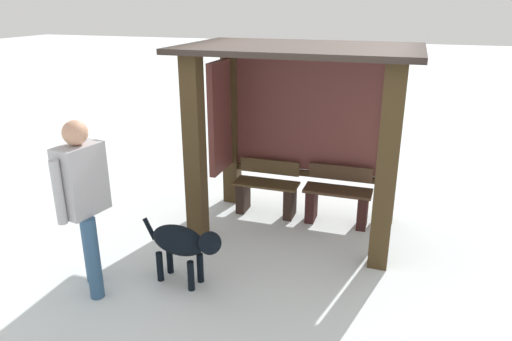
# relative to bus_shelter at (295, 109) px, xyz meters

# --- Properties ---
(ground_plane) EXTENTS (60.00, 60.00, 0.00)m
(ground_plane) POSITION_rel_bus_shelter_xyz_m (0.08, -0.16, -1.55)
(ground_plane) COLOR white
(bus_shelter) EXTENTS (2.75, 1.75, 2.33)m
(bus_shelter) POSITION_rel_bus_shelter_xyz_m (0.00, 0.00, 0.00)
(bus_shelter) COLOR #402F19
(bus_shelter) RESTS_ON ground
(bench_left_inside) EXTENTS (0.88, 0.36, 0.74)m
(bench_left_inside) POSITION_rel_bus_shelter_xyz_m (-0.41, 0.17, -1.22)
(bench_left_inside) COLOR #513D24
(bench_left_inside) RESTS_ON ground
(bench_center_inside) EXTENTS (0.88, 0.35, 0.77)m
(bench_center_inside) POSITION_rel_bus_shelter_xyz_m (0.57, 0.17, -1.21)
(bench_center_inside) COLOR #442F1F
(bench_center_inside) RESTS_ON ground
(person_walking) EXTENTS (0.38, 0.65, 1.79)m
(person_walking) POSITION_rel_bus_shelter_xyz_m (-1.56, -2.15, -0.49)
(person_walking) COLOR #B6B4BA
(person_walking) RESTS_ON ground
(dog) EXTENTS (0.95, 0.37, 0.67)m
(dog) POSITION_rel_bus_shelter_xyz_m (-0.72, -1.76, -1.08)
(dog) COLOR black
(dog) RESTS_ON ground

